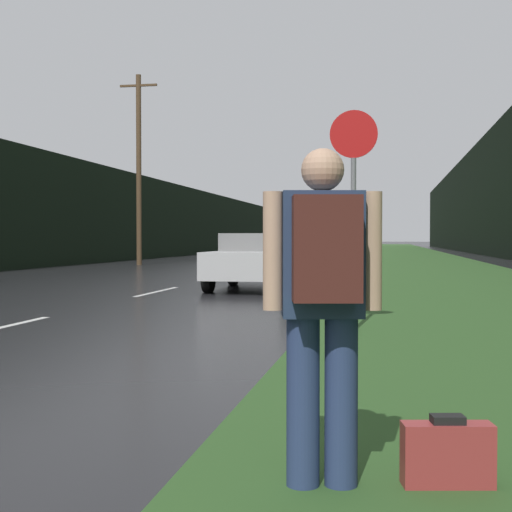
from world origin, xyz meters
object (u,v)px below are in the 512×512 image
at_px(hitchhiker_with_backpack, 323,295).
at_px(car_passing_near, 257,260).
at_px(suitcase, 447,455).
at_px(stop_sign, 353,200).

relative_size(hitchhiker_with_backpack, car_passing_near, 0.39).
xyz_separation_m(hitchhiker_with_backpack, car_passing_near, (-2.86, 13.81, -0.26)).
height_order(hitchhiker_with_backpack, suitcase, hitchhiker_with_backpack).
xyz_separation_m(stop_sign, hitchhiker_with_backpack, (0.13, -6.01, -0.79)).
bearing_deg(suitcase, stop_sign, 86.49).
bearing_deg(stop_sign, suitcase, -82.87).
bearing_deg(stop_sign, hitchhiker_with_backpack, -88.72).
xyz_separation_m(stop_sign, car_passing_near, (-2.73, 7.81, -1.04)).
height_order(hitchhiker_with_backpack, car_passing_near, hitchhiker_with_backpack).
bearing_deg(car_passing_near, hitchhiker_with_backpack, 101.71).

